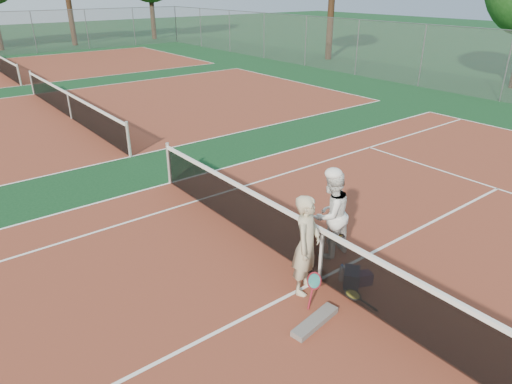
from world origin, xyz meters
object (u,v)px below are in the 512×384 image
Objects in this scene: racket_red at (314,289)px; racket_spare at (353,296)px; racket_black_held at (338,244)px; sports_bag_purple at (363,278)px; player_a at (307,245)px; water_bottle at (341,273)px; player_b at (331,214)px; sports_bag_navy at (352,278)px; net_main at (321,255)px.

racket_spare is (0.59, -0.33, -0.22)m from racket_red.
sports_bag_purple is (-0.33, -0.92, -0.14)m from racket_black_held.
player_a is 1.02m from water_bottle.
player_b is 1.63m from racket_spare.
racket_red reaches higher than sports_bag_navy.
player_a is at bearing 150.72° from sports_bag_navy.
player_a is 1.30m from sports_bag_purple.
sports_bag_navy is (-0.41, -0.95, -0.71)m from player_b.
player_b reaches higher than net_main.
sports_bag_purple is (0.47, 0.18, 0.05)m from racket_spare.
player_b is (1.14, 0.54, -0.02)m from player_a.
racket_red reaches higher than water_bottle.
racket_spare is at bearing 58.90° from player_b.
racket_red is 2.05× the size of sports_bag_purple.
racket_red is 1.09m from sports_bag_purple.
net_main is 29.08× the size of sports_bag_navy.
sports_bag_purple is (0.51, -0.55, -0.40)m from net_main.
racket_black_held is (1.25, 0.40, -0.63)m from player_a.
racket_spare is at bearing -84.64° from player_a.
sports_bag_navy is at bearing 150.16° from sports_bag_purple.
racket_black_held reaches higher than racket_spare.
sports_bag_purple reaches higher than racket_spare.
racket_spare is 1.58× the size of sports_bag_navy.
player_b is 1.32m from sports_bag_purple.
net_main is 19.54× the size of racket_red.
player_b is at bearing 13.68° from racket_red.
racket_red is at bearing -139.46° from player_a.
sports_bag_navy is at bearing -24.55° from racket_red.
sports_bag_purple is at bearing -46.84° from net_main.
racket_black_held is 0.84m from water_bottle.
net_main reaches higher than sports_bag_navy.
sports_bag_navy is at bearing 3.11° from racket_black_held.
sports_bag_purple is at bearing 76.34° from player_b.
racket_black_held is (0.11, -0.14, -0.60)m from player_b.
racket_red is at bearing 33.29° from player_b.
player_b is 3.06× the size of racket_red.
player_b is at bearing 78.14° from sports_bag_purple.
water_bottle is at bearing -11.43° from racket_red.
water_bottle reaches higher than sports_bag_navy.
player_a is 1.16m from racket_spare.
racket_spare is at bearing -86.76° from net_main.
net_main is 0.55m from player_a.
player_a is 1.45m from racket_black_held.
player_b is (0.73, 0.51, 0.35)m from net_main.
sports_bag_navy is at bearing -53.48° from racket_spare.
racket_red is 0.89m from sports_bag_navy.
water_bottle reaches higher than sports_bag_purple.
water_bottle is (-0.23, 0.30, 0.04)m from sports_bag_purple.
net_main reaches higher than racket_red.
player_a reaches higher than net_main.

